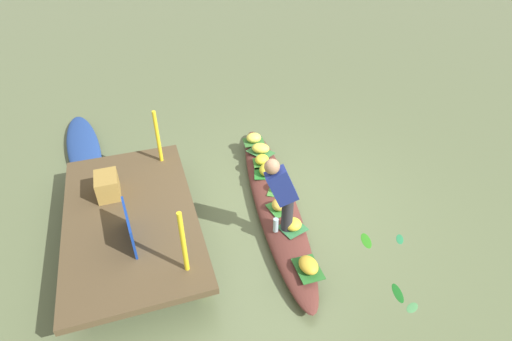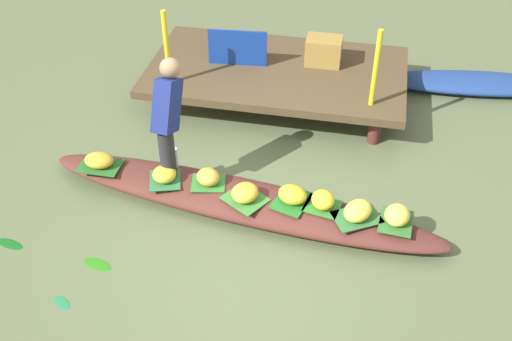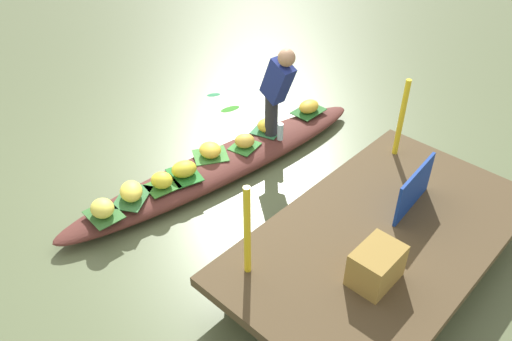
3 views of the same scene
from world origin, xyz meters
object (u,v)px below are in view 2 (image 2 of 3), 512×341
(banana_bunch_1, at_px, (292,195))
(banana_bunch_2, at_px, (323,200))
(banana_bunch_0, at_px, (397,215))
(banana_bunch_7, at_px, (358,211))
(banana_bunch_6, at_px, (99,160))
(water_bottle, at_px, (174,157))
(market_banner, at_px, (238,48))
(banana_bunch_5, at_px, (245,193))
(moored_boat, at_px, (477,83))
(vendor_boat, at_px, (239,200))
(produce_crate, at_px, (324,51))
(vendor_person, at_px, (167,114))
(banana_bunch_4, at_px, (208,177))
(banana_bunch_3, at_px, (164,174))

(banana_bunch_1, xyz_separation_m, banana_bunch_2, (0.30, -0.02, 0.00))
(banana_bunch_0, height_order, banana_bunch_7, banana_bunch_0)
(banana_bunch_6, distance_m, water_bottle, 0.79)
(banana_bunch_2, xyz_separation_m, market_banner, (-1.35, 2.24, 0.33))
(banana_bunch_5, height_order, banana_bunch_6, banana_bunch_5)
(moored_boat, distance_m, banana_bunch_7, 3.36)
(market_banner, bearing_deg, vendor_boat, -81.79)
(banana_bunch_7, bearing_deg, vendor_boat, 172.37)
(banana_bunch_0, relative_size, banana_bunch_1, 0.94)
(moored_boat, relative_size, produce_crate, 5.91)
(banana_bunch_5, bearing_deg, banana_bunch_1, 7.85)
(vendor_person, bearing_deg, market_banner, 83.16)
(market_banner, bearing_deg, banana_bunch_1, -69.65)
(banana_bunch_1, height_order, market_banner, market_banner)
(banana_bunch_0, distance_m, banana_bunch_2, 0.71)
(vendor_person, relative_size, produce_crate, 2.78)
(water_bottle, bearing_deg, vendor_boat, -19.00)
(banana_bunch_2, bearing_deg, banana_bunch_6, 175.98)
(banana_bunch_4, bearing_deg, banana_bunch_3, -174.66)
(banana_bunch_3, bearing_deg, market_banner, 82.91)
(vendor_person, bearing_deg, banana_bunch_0, -8.31)
(banana_bunch_4, height_order, market_banner, market_banner)
(banana_bunch_0, relative_size, banana_bunch_6, 0.88)
(banana_bunch_3, relative_size, market_banner, 0.33)
(banana_bunch_7, relative_size, produce_crate, 0.71)
(banana_bunch_3, height_order, banana_bunch_4, banana_bunch_4)
(vendor_boat, xyz_separation_m, banana_bunch_3, (-0.78, 0.01, 0.20))
(banana_bunch_0, bearing_deg, water_bottle, 170.04)
(banana_bunch_0, relative_size, banana_bunch_4, 1.11)
(banana_bunch_1, bearing_deg, banana_bunch_7, -9.72)
(banana_bunch_3, xyz_separation_m, banana_bunch_4, (0.45, 0.04, 0.00))
(banana_bunch_0, height_order, market_banner, market_banner)
(vendor_boat, xyz_separation_m, market_banner, (-0.51, 2.17, 0.54))
(banana_bunch_6, bearing_deg, banana_bunch_3, -6.72)
(water_bottle, bearing_deg, banana_bunch_3, -96.47)
(moored_boat, height_order, produce_crate, produce_crate)
(banana_bunch_1, height_order, produce_crate, produce_crate)
(banana_bunch_2, height_order, banana_bunch_6, banana_bunch_2)
(banana_bunch_0, distance_m, market_banner, 3.12)
(banana_bunch_0, height_order, banana_bunch_6, banana_bunch_0)
(vendor_person, bearing_deg, vendor_boat, -14.27)
(banana_bunch_2, bearing_deg, water_bottle, 168.37)
(banana_bunch_1, relative_size, banana_bunch_7, 0.92)
(vendor_boat, bearing_deg, banana_bunch_7, -0.24)
(banana_bunch_4, relative_size, market_banner, 0.33)
(banana_bunch_5, relative_size, banana_bunch_7, 0.90)
(banana_bunch_1, distance_m, produce_crate, 2.49)
(banana_bunch_4, xyz_separation_m, banana_bunch_5, (0.42, -0.16, -0.00))
(market_banner, relative_size, produce_crate, 1.66)
(banana_bunch_4, bearing_deg, produce_crate, 69.90)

